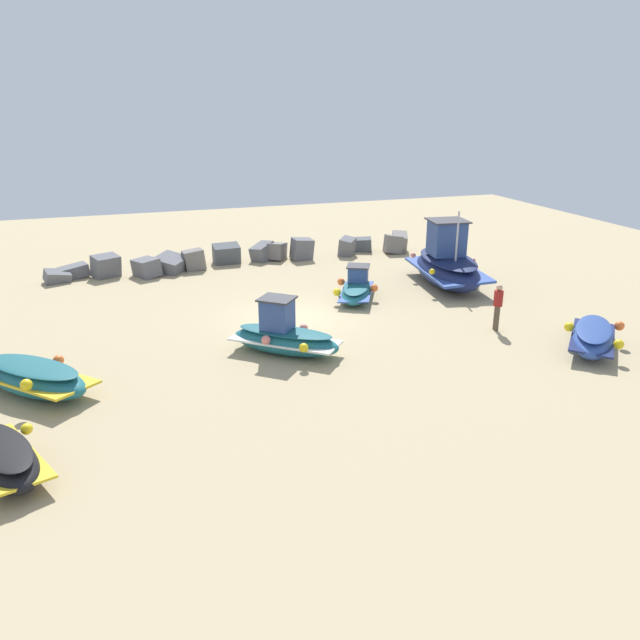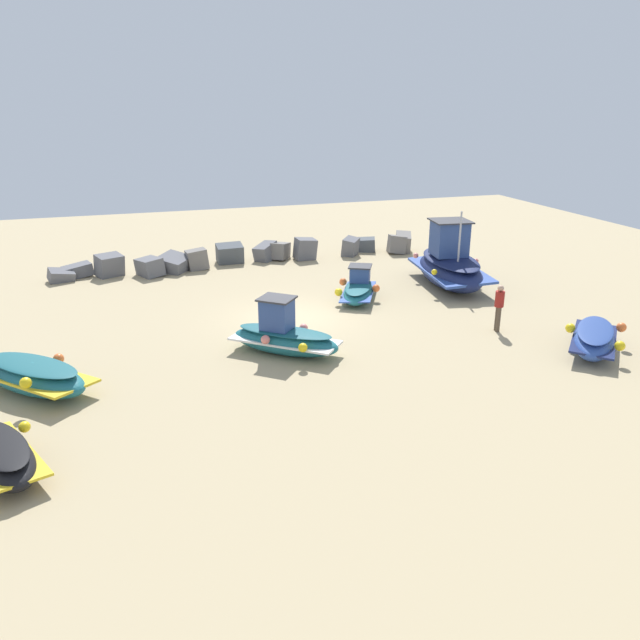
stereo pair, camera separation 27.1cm
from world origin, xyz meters
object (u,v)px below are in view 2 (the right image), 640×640
at_px(fishing_boat_1, 358,289).
at_px(person_walking, 499,305).
at_px(fishing_boat_2, 450,265).
at_px(fishing_boat_4, 34,376).
at_px(fishing_boat_3, 284,336).
at_px(fishing_boat_5, 594,339).

distance_m(fishing_boat_1, person_walking, 6.01).
distance_m(fishing_boat_1, fishing_boat_2, 4.61).
bearing_deg(fishing_boat_4, fishing_boat_1, -109.48).
xyz_separation_m(fishing_boat_1, person_walking, (3.34, -4.97, 0.55)).
bearing_deg(fishing_boat_3, fishing_boat_5, -156.95).
height_order(fishing_boat_1, fishing_boat_3, fishing_boat_3).
height_order(fishing_boat_1, fishing_boat_4, fishing_boat_1).
relative_size(fishing_boat_1, person_walking, 1.94).
bearing_deg(fishing_boat_5, fishing_boat_1, -101.71).
height_order(fishing_boat_2, person_walking, fishing_boat_2).
relative_size(fishing_boat_2, fishing_boat_5, 1.64).
bearing_deg(fishing_boat_1, fishing_boat_2, -54.39).
xyz_separation_m(fishing_boat_1, fishing_boat_3, (-4.35, -4.64, 0.15)).
distance_m(fishing_boat_5, person_walking, 3.28).
bearing_deg(fishing_boat_2, person_walking, 175.63).
height_order(fishing_boat_3, fishing_boat_4, fishing_boat_3).
bearing_deg(fishing_boat_2, fishing_boat_1, 106.07).
xyz_separation_m(fishing_boat_2, fishing_boat_4, (-16.24, -5.89, -0.42)).
distance_m(fishing_boat_4, person_walking, 15.06).
distance_m(fishing_boat_2, fishing_boat_5, 8.28).
relative_size(fishing_boat_3, fishing_boat_5, 1.10).
relative_size(fishing_boat_5, person_walking, 1.96).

